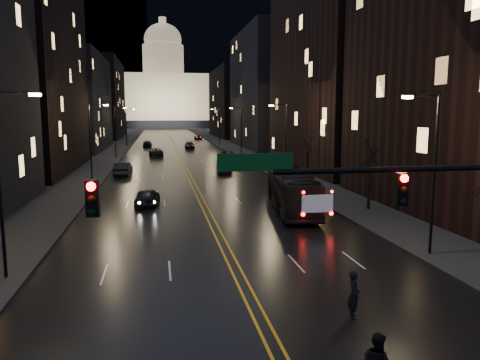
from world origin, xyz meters
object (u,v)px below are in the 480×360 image
oncoming_car_a (147,197)px  pedestrian_a (354,295)px  bus (292,192)px  receding_car_a (224,167)px  oncoming_car_b (123,169)px  traffic_signal (471,203)px

oncoming_car_a → pedestrian_a: 25.30m
bus → receding_car_a: size_ratio=2.31×
oncoming_car_b → pedestrian_a: 45.61m
traffic_signal → oncoming_car_b: 49.54m
traffic_signal → pedestrian_a: bearing=126.0°
bus → oncoming_car_b: 28.77m
receding_car_a → bus: bearing=-80.6°
oncoming_car_a → pedestrian_a: (8.31, -23.90, 0.18)m
bus → oncoming_car_b: (-14.97, 24.55, -0.78)m
traffic_signal → bus: bearing=87.8°
bus → oncoming_car_b: size_ratio=2.28×
traffic_signal → receding_car_a: size_ratio=3.41×
bus → receding_car_a: bus is taller
bus → traffic_signal: bearing=-84.9°
oncoming_car_a → receding_car_a: size_ratio=0.89×
bus → oncoming_car_a: bearing=166.6°
bus → oncoming_car_b: bearing=128.7°
receding_car_a → pedestrian_a: pedestrian_a is taller
oncoming_car_a → oncoming_car_b: bearing=-74.1°
traffic_signal → oncoming_car_a: (-10.66, 27.12, -4.33)m
receding_car_a → pedestrian_a: size_ratio=2.67×
oncoming_car_b → receding_car_a: oncoming_car_b is taller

